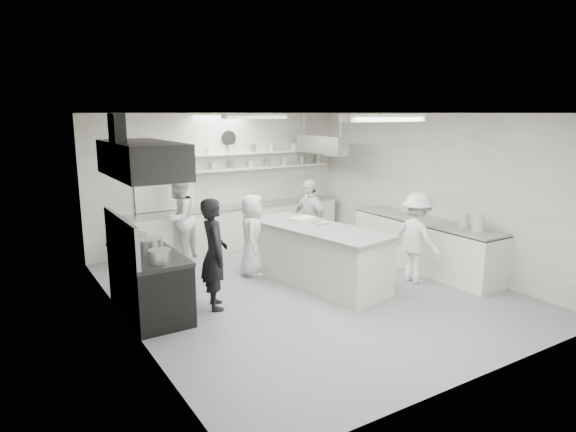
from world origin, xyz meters
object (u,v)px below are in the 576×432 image
stove (149,284)px  right_counter (424,245)px  cook_stove (214,254)px  cook_back (179,218)px  back_counter (239,226)px  prep_island (317,256)px

stove → right_counter: size_ratio=0.55×
cook_stove → cook_back: 2.79m
stove → back_counter: (2.90, 2.80, 0.01)m
stove → cook_stove: size_ratio=1.03×
right_counter → prep_island: (-2.30, 0.37, 0.02)m
right_counter → cook_stove: bearing=176.4°
stove → back_counter: size_ratio=0.36×
back_counter → right_counter: bearing=-55.3°
back_counter → cook_stove: size_ratio=2.87×
cook_stove → right_counter: bearing=-78.6°
prep_island → cook_stove: 2.05m
stove → prep_island: size_ratio=0.67×
prep_island → stove: bearing=165.0°
back_counter → prep_island: size_ratio=1.86×
stove → cook_back: cook_back is taller
right_counter → cook_stove: (-4.32, 0.27, 0.40)m
stove → cook_stove: 1.08m
prep_island → cook_stove: bearing=172.3°
back_counter → cook_stove: (-1.97, -3.13, 0.41)m
cook_stove → back_counter: bearing=-17.2°
stove → cook_back: (1.35, 2.43, 0.43)m
cook_back → back_counter: bearing=151.4°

